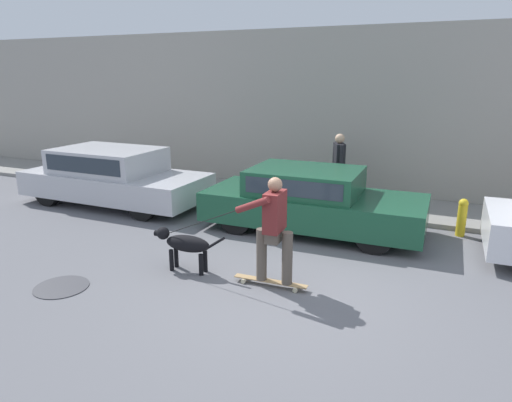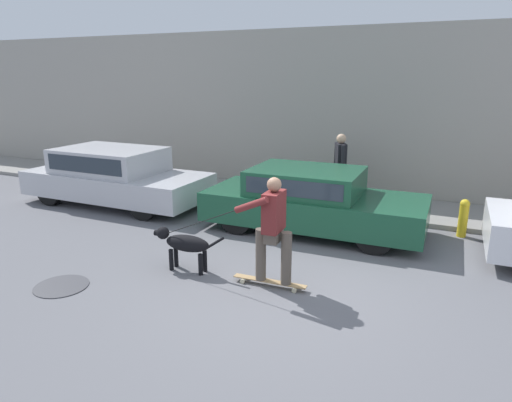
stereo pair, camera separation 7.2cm
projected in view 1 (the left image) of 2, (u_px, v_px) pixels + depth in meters
The scene contains 10 objects.
ground_plane at pixel (284, 289), 6.59m from camera, with size 36.00×36.00×0.00m, color slate.
back_wall at pixel (368, 114), 11.19m from camera, with size 32.00×0.30×4.12m.
sidewalk_curb at pixel (353, 204), 10.73m from camera, with size 30.00×1.93×0.10m.
parked_car_0 at pixel (113, 177), 10.81m from camera, with size 4.43×1.86×1.32m.
parked_car_1 at pixel (311, 201), 8.93m from camera, with size 4.26×1.80×1.24m.
dog at pixel (184, 244), 7.10m from camera, with size 1.22×0.30×0.68m.
skateboarder at pixel (274, 227), 6.43m from camera, with size 2.38×0.63×1.64m.
pedestrian_with_bag at pixel (338, 164), 10.62m from camera, with size 0.41×0.67×1.59m.
manhole_cover at pixel (61, 287), 6.64m from camera, with size 0.77×0.77×0.01m.
fire_hydrant at pixel (462, 216), 8.67m from camera, with size 0.18×0.18×0.74m.
Camera 1 is at (2.04, -5.66, 2.99)m, focal length 32.00 mm.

